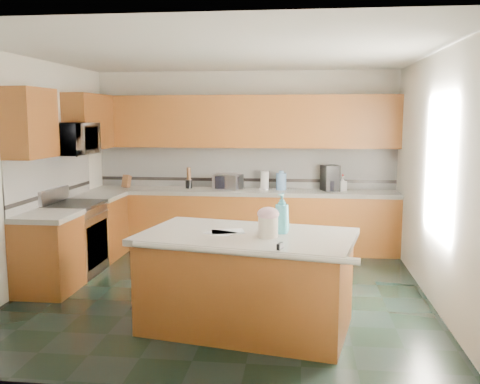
# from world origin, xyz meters

# --- Properties ---
(floor) EXTENTS (4.60, 4.60, 0.00)m
(floor) POSITION_xyz_m (0.00, 0.00, 0.00)
(floor) COLOR black
(floor) RESTS_ON ground
(ceiling) EXTENTS (4.60, 4.60, 0.00)m
(ceiling) POSITION_xyz_m (0.00, 0.00, 2.70)
(ceiling) COLOR white
(ceiling) RESTS_ON ground
(wall_back) EXTENTS (4.60, 0.04, 2.70)m
(wall_back) POSITION_xyz_m (0.00, 2.32, 1.35)
(wall_back) COLOR silver
(wall_back) RESTS_ON ground
(wall_front) EXTENTS (4.60, 0.04, 2.70)m
(wall_front) POSITION_xyz_m (0.00, -2.32, 1.35)
(wall_front) COLOR silver
(wall_front) RESTS_ON ground
(wall_left) EXTENTS (0.04, 4.60, 2.70)m
(wall_left) POSITION_xyz_m (-2.32, 0.00, 1.35)
(wall_left) COLOR silver
(wall_left) RESTS_ON ground
(wall_right) EXTENTS (0.04, 4.60, 2.70)m
(wall_right) POSITION_xyz_m (2.32, 0.00, 1.35)
(wall_right) COLOR silver
(wall_right) RESTS_ON ground
(back_base_cab) EXTENTS (4.60, 0.60, 0.86)m
(back_base_cab) POSITION_xyz_m (0.00, 2.00, 0.43)
(back_base_cab) COLOR #3B1C0A
(back_base_cab) RESTS_ON ground
(back_countertop) EXTENTS (4.60, 0.64, 0.06)m
(back_countertop) POSITION_xyz_m (0.00, 2.00, 0.89)
(back_countertop) COLOR white
(back_countertop) RESTS_ON back_base_cab
(back_upper_cab) EXTENTS (4.60, 0.33, 0.78)m
(back_upper_cab) POSITION_xyz_m (0.00, 2.13, 1.94)
(back_upper_cab) COLOR #3B1C0A
(back_upper_cab) RESTS_ON wall_back
(back_backsplash) EXTENTS (4.60, 0.02, 0.63)m
(back_backsplash) POSITION_xyz_m (0.00, 2.29, 1.24)
(back_backsplash) COLOR silver
(back_backsplash) RESTS_ON back_countertop
(back_accent_band) EXTENTS (4.60, 0.01, 0.05)m
(back_accent_band) POSITION_xyz_m (0.00, 2.28, 1.04)
(back_accent_band) COLOR black
(back_accent_band) RESTS_ON back_countertop
(left_base_cab_rear) EXTENTS (0.60, 0.82, 0.86)m
(left_base_cab_rear) POSITION_xyz_m (-2.00, 1.29, 0.43)
(left_base_cab_rear) COLOR #3B1C0A
(left_base_cab_rear) RESTS_ON ground
(left_counter_rear) EXTENTS (0.64, 0.82, 0.06)m
(left_counter_rear) POSITION_xyz_m (-2.00, 1.29, 0.89)
(left_counter_rear) COLOR white
(left_counter_rear) RESTS_ON left_base_cab_rear
(left_base_cab_front) EXTENTS (0.60, 0.72, 0.86)m
(left_base_cab_front) POSITION_xyz_m (-2.00, -0.24, 0.43)
(left_base_cab_front) COLOR #3B1C0A
(left_base_cab_front) RESTS_ON ground
(left_counter_front) EXTENTS (0.64, 0.72, 0.06)m
(left_counter_front) POSITION_xyz_m (-2.00, -0.24, 0.89)
(left_counter_front) COLOR white
(left_counter_front) RESTS_ON left_base_cab_front
(left_backsplash) EXTENTS (0.02, 2.30, 0.63)m
(left_backsplash) POSITION_xyz_m (-2.29, 0.55, 1.24)
(left_backsplash) COLOR silver
(left_backsplash) RESTS_ON wall_left
(left_accent_band) EXTENTS (0.01, 2.30, 0.05)m
(left_accent_band) POSITION_xyz_m (-2.28, 0.55, 1.04)
(left_accent_band) COLOR black
(left_accent_band) RESTS_ON wall_left
(left_upper_cab_rear) EXTENTS (0.33, 1.09, 0.78)m
(left_upper_cab_rear) POSITION_xyz_m (-2.13, 1.42, 1.94)
(left_upper_cab_rear) COLOR #3B1C0A
(left_upper_cab_rear) RESTS_ON wall_left
(left_upper_cab_front) EXTENTS (0.33, 0.72, 0.78)m
(left_upper_cab_front) POSITION_xyz_m (-2.13, -0.24, 1.94)
(left_upper_cab_front) COLOR #3B1C0A
(left_upper_cab_front) RESTS_ON wall_left
(range_body) EXTENTS (0.60, 0.76, 0.88)m
(range_body) POSITION_xyz_m (-2.00, 0.50, 0.44)
(range_body) COLOR #B7B7BC
(range_body) RESTS_ON ground
(range_oven_door) EXTENTS (0.02, 0.68, 0.55)m
(range_oven_door) POSITION_xyz_m (-1.71, 0.50, 0.40)
(range_oven_door) COLOR black
(range_oven_door) RESTS_ON range_body
(range_cooktop) EXTENTS (0.62, 0.78, 0.04)m
(range_cooktop) POSITION_xyz_m (-2.00, 0.50, 0.90)
(range_cooktop) COLOR black
(range_cooktop) RESTS_ON range_body
(range_handle) EXTENTS (0.02, 0.66, 0.02)m
(range_handle) POSITION_xyz_m (-1.68, 0.50, 0.78)
(range_handle) COLOR #B7B7BC
(range_handle) RESTS_ON range_body
(range_backguard) EXTENTS (0.06, 0.76, 0.18)m
(range_backguard) POSITION_xyz_m (-2.26, 0.50, 1.02)
(range_backguard) COLOR #B7B7BC
(range_backguard) RESTS_ON range_body
(microwave) EXTENTS (0.50, 0.73, 0.41)m
(microwave) POSITION_xyz_m (-2.00, 0.50, 1.73)
(microwave) COLOR #B7B7BC
(microwave) RESTS_ON wall_left
(island_base) EXTENTS (2.05, 1.41, 0.86)m
(island_base) POSITION_xyz_m (0.38, -1.02, 0.43)
(island_base) COLOR #3B1C0A
(island_base) RESTS_ON ground
(island_top) EXTENTS (2.16, 1.53, 0.06)m
(island_top) POSITION_xyz_m (0.38, -1.02, 0.89)
(island_top) COLOR white
(island_top) RESTS_ON island_base
(island_bullnose) EXTENTS (1.95, 0.44, 0.06)m
(island_bullnose) POSITION_xyz_m (0.38, -1.61, 0.89)
(island_bullnose) COLOR white
(island_bullnose) RESTS_ON island_base
(treat_jar) EXTENTS (0.19, 0.19, 0.19)m
(treat_jar) POSITION_xyz_m (0.58, -1.16, 1.01)
(treat_jar) COLOR white
(treat_jar) RESTS_ON island_top
(treat_jar_lid) EXTENTS (0.20, 0.20, 0.12)m
(treat_jar_lid) POSITION_xyz_m (0.58, -1.16, 1.14)
(treat_jar_lid) COLOR #ECB5C5
(treat_jar_lid) RESTS_ON treat_jar
(treat_jar_knob) EXTENTS (0.06, 0.02, 0.02)m
(treat_jar_knob) POSITION_xyz_m (0.58, -1.16, 1.18)
(treat_jar_knob) COLOR tan
(treat_jar_knob) RESTS_ON treat_jar_lid
(treat_jar_knob_end_l) EXTENTS (0.03, 0.03, 0.03)m
(treat_jar_knob_end_l) POSITION_xyz_m (0.55, -1.16, 1.18)
(treat_jar_knob_end_l) COLOR tan
(treat_jar_knob_end_l) RESTS_ON treat_jar_lid
(treat_jar_knob_end_r) EXTENTS (0.03, 0.03, 0.03)m
(treat_jar_knob_end_r) POSITION_xyz_m (0.62, -1.16, 1.18)
(treat_jar_knob_end_r) COLOR tan
(treat_jar_knob_end_r) RESTS_ON treat_jar_lid
(soap_bottle_island) EXTENTS (0.19, 0.19, 0.38)m
(soap_bottle_island) POSITION_xyz_m (0.70, -0.97, 1.11)
(soap_bottle_island) COLOR #42A5B6
(soap_bottle_island) RESTS_ON island_top
(paper_sheet_a) EXTENTS (0.36, 0.30, 0.00)m
(paper_sheet_a) POSITION_xyz_m (0.18, -0.95, 0.92)
(paper_sheet_a) COLOR white
(paper_sheet_a) RESTS_ON island_top
(paper_sheet_b) EXTENTS (0.33, 0.30, 0.00)m
(paper_sheet_b) POSITION_xyz_m (0.12, -1.03, 0.92)
(paper_sheet_b) COLOR white
(paper_sheet_b) RESTS_ON island_top
(clamp_body) EXTENTS (0.06, 0.10, 0.09)m
(clamp_body) POSITION_xyz_m (0.71, -1.59, 0.93)
(clamp_body) COLOR black
(clamp_body) RESTS_ON island_top
(clamp_handle) EXTENTS (0.02, 0.07, 0.02)m
(clamp_handle) POSITION_xyz_m (0.71, -1.64, 0.91)
(clamp_handle) COLOR black
(clamp_handle) RESTS_ON island_top
(knife_block) EXTENTS (0.14, 0.17, 0.21)m
(knife_block) POSITION_xyz_m (-1.82, 2.05, 1.02)
(knife_block) COLOR #472814
(knife_block) RESTS_ON back_countertop
(utensil_crock) EXTENTS (0.10, 0.10, 0.13)m
(utensil_crock) POSITION_xyz_m (-0.84, 2.08, 0.99)
(utensil_crock) COLOR black
(utensil_crock) RESTS_ON back_countertop
(utensil_bundle) EXTENTS (0.06, 0.06, 0.19)m
(utensil_bundle) POSITION_xyz_m (-0.84, 2.08, 1.15)
(utensil_bundle) COLOR #472814
(utensil_bundle) RESTS_ON utensil_crock
(toaster_oven) EXTENTS (0.47, 0.39, 0.23)m
(toaster_oven) POSITION_xyz_m (-0.23, 2.05, 1.04)
(toaster_oven) COLOR #B7B7BC
(toaster_oven) RESTS_ON back_countertop
(toaster_oven_door) EXTENTS (0.36, 0.01, 0.19)m
(toaster_oven_door) POSITION_xyz_m (-0.23, 1.92, 1.04)
(toaster_oven_door) COLOR black
(toaster_oven_door) RESTS_ON toaster_oven
(paper_towel) EXTENTS (0.12, 0.12, 0.28)m
(paper_towel) POSITION_xyz_m (0.32, 2.10, 1.06)
(paper_towel) COLOR white
(paper_towel) RESTS_ON back_countertop
(paper_towel_base) EXTENTS (0.19, 0.19, 0.01)m
(paper_towel_base) POSITION_xyz_m (0.32, 2.10, 0.93)
(paper_towel_base) COLOR #B7B7BC
(paper_towel_base) RESTS_ON back_countertop
(water_jug) EXTENTS (0.15, 0.15, 0.25)m
(water_jug) POSITION_xyz_m (0.57, 2.06, 1.05)
(water_jug) COLOR #5179AB
(water_jug) RESTS_ON back_countertop
(water_jug_neck) EXTENTS (0.07, 0.07, 0.04)m
(water_jug_neck) POSITION_xyz_m (0.57, 2.06, 1.19)
(water_jug_neck) COLOR #5179AB
(water_jug_neck) RESTS_ON water_jug
(coffee_maker) EXTENTS (0.29, 0.31, 0.38)m
(coffee_maker) POSITION_xyz_m (1.30, 2.08, 1.11)
(coffee_maker) COLOR black
(coffee_maker) RESTS_ON back_countertop
(coffee_carafe) EXTENTS (0.16, 0.16, 0.16)m
(coffee_carafe) POSITION_xyz_m (1.30, 2.02, 1.00)
(coffee_carafe) COLOR black
(coffee_carafe) RESTS_ON back_countertop
(soap_bottle_back) EXTENTS (0.13, 0.13, 0.22)m
(soap_bottle_back) POSITION_xyz_m (1.48, 2.05, 1.03)
(soap_bottle_back) COLOR white
(soap_bottle_back) RESTS_ON back_countertop
(soap_back_cap) EXTENTS (0.02, 0.02, 0.03)m
(soap_back_cap) POSITION_xyz_m (1.48, 2.05, 1.16)
(soap_back_cap) COLOR red
(soap_back_cap) RESTS_ON soap_bottle_back
(window_light_proxy) EXTENTS (0.02, 1.40, 1.10)m
(window_light_proxy) POSITION_xyz_m (2.29, -0.20, 1.50)
(window_light_proxy) COLOR white
(window_light_proxy) RESTS_ON wall_right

